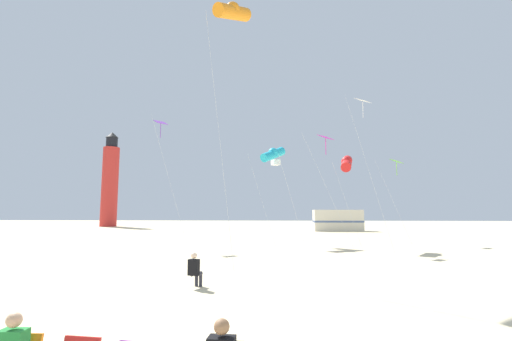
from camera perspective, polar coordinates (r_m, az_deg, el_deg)
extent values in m
sphere|color=#D8A87F|center=(6.08, -34.09, -19.12)|extent=(0.20, 0.20, 0.20)
sphere|color=#9E704C|center=(4.91, -5.49, -23.51)|extent=(0.20, 0.20, 0.20)
cube|color=black|center=(12.41, -9.88, -14.93)|extent=(0.39, 0.30, 0.52)
sphere|color=beige|center=(12.36, -9.85, -13.19)|extent=(0.20, 0.20, 0.20)
cylinder|color=#2D2D38|center=(12.56, -9.15, -15.95)|extent=(0.22, 0.38, 0.13)
cylinder|color=#2D2D38|center=(12.74, -8.81, -16.87)|extent=(0.11, 0.11, 0.42)
cylinder|color=#2D2D38|center=(12.64, -9.81, -15.88)|extent=(0.22, 0.38, 0.13)
cylinder|color=#2D2D38|center=(12.81, -9.47, -16.80)|extent=(0.11, 0.11, 0.42)
cylinder|color=silver|center=(23.03, 11.41, -3.26)|extent=(3.17, 0.24, 7.60)
cube|color=#D826A5|center=(25.10, 11.02, 5.22)|extent=(1.22, 1.22, 0.40)
cylinder|color=#D826A5|center=(24.97, 11.05, 3.76)|extent=(0.04, 0.04, 1.10)
cylinder|color=silver|center=(27.10, 0.81, -4.45)|extent=(2.24, 1.81, 7.06)
cylinder|color=#1EB2D1|center=(28.52, 2.73, 2.57)|extent=(2.11, 2.38, 1.48)
sphere|color=#1EB2D1|center=(28.55, 2.72, 2.87)|extent=(0.76, 0.76, 0.76)
cylinder|color=silver|center=(26.59, -13.58, -1.74)|extent=(2.18, 2.37, 9.37)
cube|color=purple|center=(28.73, -14.93, 7.42)|extent=(1.22, 1.22, 0.40)
cylinder|color=purple|center=(28.59, -14.96, 6.15)|extent=(0.04, 0.04, 1.10)
cylinder|color=silver|center=(28.12, 5.69, -4.67)|extent=(2.03, 2.50, 6.90)
cube|color=yellow|center=(29.50, 3.14, 2.64)|extent=(0.82, 0.82, 0.44)
cube|color=white|center=(29.39, 3.15, 1.29)|extent=(0.82, 0.82, 0.44)
cylinder|color=silver|center=(16.83, -5.96, 6.42)|extent=(1.67, 0.99, 12.57)
cylinder|color=orange|center=(19.88, -3.75, 23.83)|extent=(1.87, 2.50, 1.48)
sphere|color=orange|center=(19.96, -3.75, 24.20)|extent=(0.76, 0.76, 0.76)
cylinder|color=silver|center=(30.58, 20.97, -4.58)|extent=(2.18, 1.51, 6.72)
cube|color=#72D12D|center=(32.10, 21.44, 1.39)|extent=(1.22, 1.22, 0.40)
cylinder|color=#72D12D|center=(32.02, 21.49, 0.23)|extent=(0.04, 0.04, 1.10)
cylinder|color=silver|center=(25.18, 14.32, -5.35)|extent=(1.80, 0.44, 5.94)
cylinder|color=red|center=(26.32, 14.24, 1.08)|extent=(1.26, 2.59, 1.48)
sphere|color=red|center=(26.34, 14.23, 1.40)|extent=(0.76, 0.76, 0.76)
cylinder|color=silver|center=(23.88, 17.56, -0.12)|extent=(2.72, 0.15, 10.16)
cube|color=white|center=(26.22, 16.61, 10.63)|extent=(1.22, 1.22, 0.40)
cylinder|color=white|center=(26.03, 16.66, 9.27)|extent=(0.04, 0.04, 1.10)
cylinder|color=red|center=(68.41, -22.26, -2.38)|extent=(2.80, 2.80, 14.00)
cylinder|color=black|center=(69.38, -21.97, 4.14)|extent=(2.00, 2.00, 1.80)
cone|color=black|center=(69.64, -21.92, 5.27)|extent=(2.20, 2.20, 1.00)
cube|color=beige|center=(49.34, 12.89, -7.75)|extent=(6.51, 2.62, 2.80)
cube|color=#4C608C|center=(49.34, 12.89, -7.91)|extent=(6.55, 2.66, 0.24)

